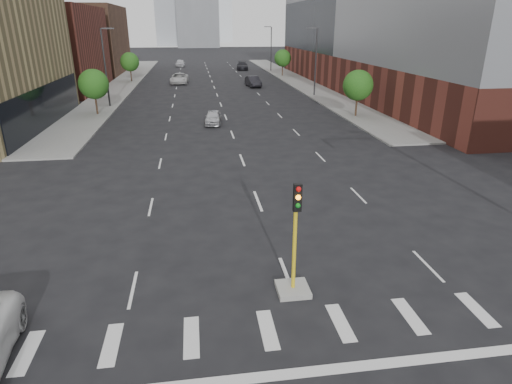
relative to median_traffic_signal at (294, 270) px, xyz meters
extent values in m
cube|color=gray|center=(-15.00, 65.03, -0.90)|extent=(5.00, 92.00, 0.15)
cube|color=gray|center=(15.00, 65.03, -0.90)|extent=(5.00, 92.00, 0.15)
cube|color=brown|center=(-27.50, 57.03, 5.03)|extent=(20.00, 22.00, 12.00)
cube|color=brown|center=(-27.50, 83.03, 5.53)|extent=(20.00, 24.00, 13.00)
cube|color=brown|center=(29.50, 51.03, 1.53)|extent=(24.00, 70.00, 5.00)
cube|color=#999993|center=(0.00, 0.03, -0.87)|extent=(1.20, 1.20, 0.20)
cylinder|color=gold|center=(0.00, 0.03, 0.83)|extent=(0.14, 0.14, 3.20)
cube|color=black|center=(0.00, -0.15, 2.93)|extent=(0.28, 0.18, 1.00)
sphere|color=red|center=(0.00, -0.25, 3.28)|extent=(0.18, 0.18, 0.18)
sphere|color=orange|center=(0.00, -0.25, 2.98)|extent=(0.18, 0.18, 0.18)
sphere|color=#0C7F19|center=(0.00, -0.25, 2.68)|extent=(0.18, 0.18, 0.18)
cylinder|color=#2D2D30|center=(13.50, 46.03, 3.53)|extent=(0.20, 0.20, 9.00)
cube|color=#2D2D30|center=(12.70, 46.03, 8.03)|extent=(1.40, 0.22, 0.15)
cylinder|color=#2D2D30|center=(13.50, 81.03, 3.53)|extent=(0.20, 0.20, 9.00)
cube|color=#2D2D30|center=(12.70, 81.03, 8.03)|extent=(1.40, 0.22, 0.15)
cylinder|color=#2D2D30|center=(-13.50, 41.03, 3.53)|extent=(0.20, 0.20, 9.00)
cube|color=#2D2D30|center=(-12.70, 41.03, 8.03)|extent=(1.40, 0.22, 0.15)
cylinder|color=#382619|center=(-14.00, 36.03, 0.05)|extent=(0.20, 0.20, 1.75)
sphere|color=#184F15|center=(-14.00, 36.03, 2.43)|extent=(3.20, 3.20, 3.20)
cylinder|color=#382619|center=(-14.00, 66.03, 0.05)|extent=(0.20, 0.20, 1.75)
sphere|color=#184F15|center=(-14.00, 66.03, 2.43)|extent=(3.20, 3.20, 3.20)
cylinder|color=#382619|center=(14.00, 31.03, 0.05)|extent=(0.20, 0.20, 1.75)
sphere|color=#184F15|center=(14.00, 31.03, 2.43)|extent=(3.20, 3.20, 3.20)
cylinder|color=#382619|center=(14.00, 71.03, 0.05)|extent=(0.20, 0.20, 1.75)
sphere|color=#184F15|center=(14.00, 71.03, 2.43)|extent=(3.20, 3.20, 3.20)
imported|color=#BBBCC0|center=(-1.50, 29.74, -0.29)|extent=(2.06, 4.16, 1.36)
imported|color=black|center=(6.29, 56.88, -0.15)|extent=(2.29, 5.18, 1.65)
imported|color=silver|center=(-5.62, 62.80, -0.13)|extent=(3.13, 6.23, 1.69)
imported|color=black|center=(7.72, 85.03, -0.12)|extent=(2.90, 6.07, 1.71)
imported|color=silver|center=(-6.14, 94.34, -0.14)|extent=(2.28, 5.03, 1.68)
camera|label=1|loc=(-3.32, -13.28, 8.42)|focal=30.00mm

